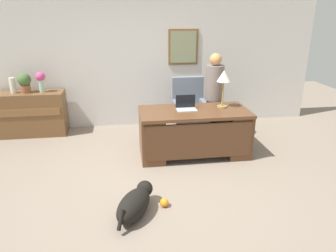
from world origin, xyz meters
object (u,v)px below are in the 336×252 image
at_px(laptop, 186,106).
at_px(desk_lamp, 224,78).
at_px(dog_toy_ball, 164,203).
at_px(dog_lying, 135,203).
at_px(vase_empty, 13,85).
at_px(desk, 194,131).
at_px(credenza, 32,114).
at_px(vase_with_flowers, 41,80).
at_px(person_standing, 214,97).
at_px(potted_plant, 25,82).
at_px(armchair, 189,110).

bearing_deg(laptop, desk_lamp, 3.36).
relative_size(laptop, dog_toy_ball, 2.93).
bearing_deg(dog_lying, vase_empty, 125.84).
distance_m(desk, credenza, 3.16).
bearing_deg(vase_with_flowers, vase_empty, 180.00).
bearing_deg(desk_lamp, dog_lying, -132.60).
height_order(person_standing, dog_toy_ball, person_standing).
height_order(person_standing, laptop, person_standing).
xyz_separation_m(person_standing, vase_with_flowers, (-3.10, 0.72, 0.26)).
bearing_deg(desk, credenza, 154.74).
bearing_deg(potted_plant, desk, -24.98).
height_order(desk, dog_lying, desk).
distance_m(desk, potted_plant, 3.26).
height_order(armchair, laptop, armchair).
distance_m(armchair, person_standing, 0.59).
xyz_separation_m(armchair, vase_empty, (-3.22, 0.42, 0.48)).
bearing_deg(potted_plant, dog_toy_ball, -51.23).
xyz_separation_m(armchair, potted_plant, (-3.00, 0.42, 0.54)).
xyz_separation_m(person_standing, laptop, (-0.61, -0.52, 0.01)).
bearing_deg(person_standing, credenza, 167.81).
height_order(laptop, vase_with_flowers, vase_with_flowers).
bearing_deg(vase_with_flowers, person_standing, -13.17).
height_order(credenza, armchair, armchair).
distance_m(credenza, laptop, 3.03).
bearing_deg(dog_lying, person_standing, 54.61).
xyz_separation_m(person_standing, desk_lamp, (0.00, -0.49, 0.43)).
bearing_deg(vase_empty, potted_plant, 0.00).
distance_m(credenza, dog_toy_ball, 3.53).
xyz_separation_m(desk, dog_lying, (-1.04, -1.52, -0.26)).
distance_m(credenza, armchair, 2.99).
relative_size(armchair, dog_lying, 1.49).
bearing_deg(armchair, dog_lying, -114.95).
bearing_deg(armchair, potted_plant, 171.95).
relative_size(person_standing, dog_lying, 2.15).
bearing_deg(vase_with_flowers, dog_lying, -61.37).
height_order(credenza, potted_plant, potted_plant).
height_order(credenza, person_standing, person_standing).
xyz_separation_m(desk, person_standing, (0.49, 0.63, 0.40)).
bearing_deg(armchair, laptop, -105.17).
distance_m(desk_lamp, dog_toy_ball, 2.28).
xyz_separation_m(armchair, desk_lamp, (0.39, -0.79, 0.75)).
bearing_deg(vase_empty, laptop, -22.61).
height_order(vase_with_flowers, dog_toy_ball, vase_with_flowers).
height_order(desk, dog_toy_ball, desk).
bearing_deg(person_standing, armchair, 142.26).
distance_m(desk, laptop, 0.44).
bearing_deg(laptop, credenza, 155.54).
xyz_separation_m(dog_lying, laptop, (0.92, 1.63, 0.66)).
xyz_separation_m(laptop, vase_with_flowers, (-2.49, 1.25, 0.25)).
xyz_separation_m(desk, vase_empty, (-3.12, 1.35, 0.56)).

